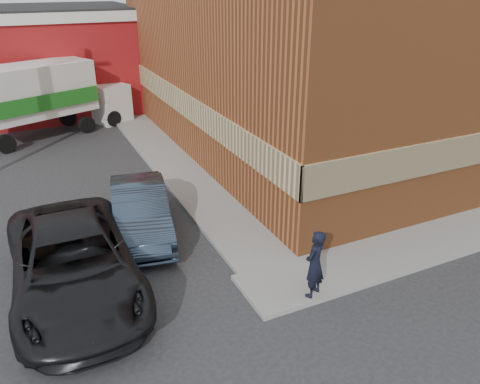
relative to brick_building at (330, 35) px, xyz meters
name	(u,v)px	position (x,y,z in m)	size (l,w,h in m)	color
ground	(248,274)	(-8.50, -9.00, -4.68)	(90.00, 90.00, 0.00)	#28282B
brick_building	(330,35)	(0.00, 0.00, 0.00)	(14.25, 18.25, 9.36)	#964E26
sidewalk_south	(480,227)	(-1.00, -9.90, -4.62)	(16.00, 1.80, 0.12)	gray
sidewalk_west	(167,158)	(-7.90, 0.00, -4.62)	(1.80, 18.00, 0.12)	gray
man	(315,264)	(-7.54, -10.55, -3.70)	(0.63, 0.41, 1.72)	black
sedan	(141,211)	(-10.43, -5.68, -3.93)	(1.58, 4.55, 1.50)	#2C3849
suv_a	(73,263)	(-12.61, -7.89, -3.83)	(2.82, 6.11, 1.70)	black
box_truck	(47,94)	(-11.87, 5.64, -2.69)	(7.25, 4.57, 3.45)	white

